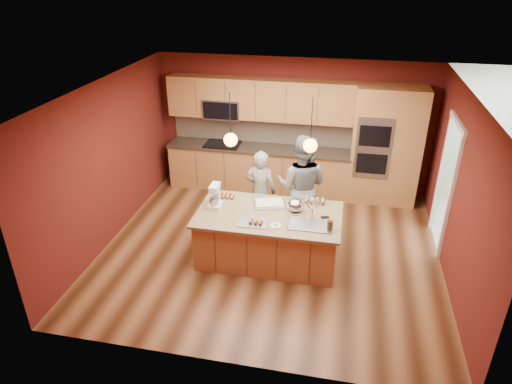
% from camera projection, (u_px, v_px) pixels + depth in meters
% --- Properties ---
extents(floor, '(5.50, 5.50, 0.00)m').
position_uv_depth(floor, '(270.00, 249.00, 7.68)').
color(floor, '#412210').
rests_on(floor, ground).
extents(ceiling, '(5.50, 5.50, 0.00)m').
position_uv_depth(ceiling, '(273.00, 90.00, 6.45)').
color(ceiling, white).
rests_on(ceiling, ground).
extents(wall_back, '(5.50, 0.00, 5.50)m').
position_uv_depth(wall_back, '(293.00, 125.00, 9.24)').
color(wall_back, '#541712').
rests_on(wall_back, ground).
extents(wall_front, '(5.50, 0.00, 5.50)m').
position_uv_depth(wall_front, '(232.00, 273.00, 4.88)').
color(wall_front, '#541712').
rests_on(wall_front, ground).
extents(wall_left, '(0.00, 5.00, 5.00)m').
position_uv_depth(wall_left, '(108.00, 162.00, 7.56)').
color(wall_left, '#541712').
rests_on(wall_left, ground).
extents(wall_right, '(0.00, 5.00, 5.00)m').
position_uv_depth(wall_right, '(459.00, 193.00, 6.57)').
color(wall_right, '#541712').
rests_on(wall_right, ground).
extents(cabinet_run, '(3.74, 0.64, 2.30)m').
position_uv_depth(cabinet_run, '(257.00, 144.00, 9.31)').
color(cabinet_run, olive).
rests_on(cabinet_run, floor).
extents(oven_column, '(1.30, 0.62, 2.30)m').
position_uv_depth(oven_column, '(386.00, 146.00, 8.74)').
color(oven_column, olive).
rests_on(oven_column, floor).
extents(doorway_trim, '(0.08, 1.11, 2.20)m').
position_uv_depth(doorway_trim, '(445.00, 187.00, 7.41)').
color(doorway_trim, white).
rests_on(doorway_trim, wall_right).
extents(pendant_left, '(0.20, 0.20, 0.80)m').
position_uv_depth(pendant_left, '(231.00, 140.00, 6.65)').
color(pendant_left, black).
rests_on(pendant_left, ceiling).
extents(pendant_right, '(0.20, 0.20, 0.80)m').
position_uv_depth(pendant_right, '(310.00, 145.00, 6.44)').
color(pendant_right, black).
rests_on(pendant_right, ceiling).
extents(island, '(2.25, 1.26, 1.21)m').
position_uv_depth(island, '(269.00, 236.00, 7.26)').
color(island, olive).
rests_on(island, floor).
extents(person_left, '(0.58, 0.41, 1.50)m').
position_uv_depth(person_left, '(261.00, 191.00, 7.94)').
color(person_left, black).
rests_on(person_left, floor).
extents(person_right, '(0.96, 0.79, 1.83)m').
position_uv_depth(person_right, '(301.00, 186.00, 7.74)').
color(person_right, slate).
rests_on(person_right, floor).
extents(stand_mixer, '(0.20, 0.28, 0.38)m').
position_uv_depth(stand_mixer, '(215.00, 197.00, 7.21)').
color(stand_mixer, white).
rests_on(stand_mixer, island).
extents(sheet_cake, '(0.58, 0.50, 0.05)m').
position_uv_depth(sheet_cake, '(269.00, 203.00, 7.33)').
color(sheet_cake, white).
rests_on(sheet_cake, island).
extents(cooling_rack, '(0.44, 0.32, 0.02)m').
position_uv_depth(cooling_rack, '(253.00, 222.00, 6.82)').
color(cooling_rack, '#A2A3A8').
rests_on(cooling_rack, island).
extents(mixing_bowl, '(0.25, 0.25, 0.21)m').
position_uv_depth(mixing_bowl, '(295.00, 205.00, 7.11)').
color(mixing_bowl, silver).
rests_on(mixing_bowl, island).
extents(plate, '(0.17, 0.17, 0.01)m').
position_uv_depth(plate, '(276.00, 226.00, 6.74)').
color(plate, white).
rests_on(plate, island).
extents(tumbler, '(0.08, 0.08, 0.16)m').
position_uv_depth(tumbler, '(330.00, 226.00, 6.61)').
color(tumbler, '#3B220F').
rests_on(tumbler, island).
extents(phone, '(0.14, 0.11, 0.01)m').
position_uv_depth(phone, '(325.00, 217.00, 6.97)').
color(phone, black).
rests_on(phone, island).
extents(cupcakes_left, '(0.28, 0.21, 0.06)m').
position_uv_depth(cupcakes_left, '(226.00, 195.00, 7.56)').
color(cupcakes_left, tan).
rests_on(cupcakes_left, island).
extents(cupcakes_rack, '(0.21, 0.14, 0.06)m').
position_uv_depth(cupcakes_rack, '(256.00, 222.00, 6.77)').
color(cupcakes_rack, tan).
rests_on(cupcakes_rack, island).
extents(cupcakes_right, '(0.34, 0.17, 0.08)m').
position_uv_depth(cupcakes_right, '(315.00, 201.00, 7.38)').
color(cupcakes_right, tan).
rests_on(cupcakes_right, island).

